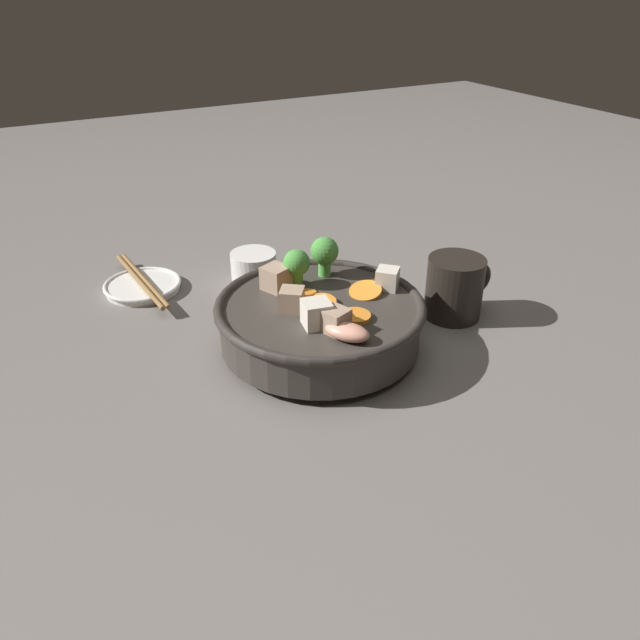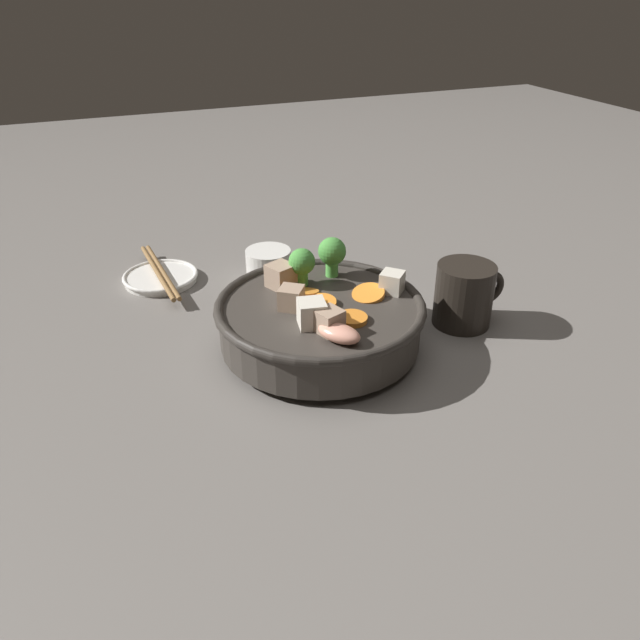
% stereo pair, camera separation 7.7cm
% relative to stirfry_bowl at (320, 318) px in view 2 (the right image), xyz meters
% --- Properties ---
extents(ground_plane, '(3.00, 3.00, 0.00)m').
position_rel_stirfry_bowl_xyz_m(ground_plane, '(-0.00, -0.00, -0.04)').
color(ground_plane, slate).
extents(stirfry_bowl, '(0.26, 0.26, 0.11)m').
position_rel_stirfry_bowl_xyz_m(stirfry_bowl, '(0.00, 0.00, 0.00)').
color(stirfry_bowl, '#38332D').
rests_on(stirfry_bowl, ground_plane).
extents(side_saucer, '(0.11, 0.11, 0.01)m').
position_rel_stirfry_bowl_xyz_m(side_saucer, '(-0.15, 0.27, -0.04)').
color(side_saucer, white).
rests_on(side_saucer, ground_plane).
extents(tea_cup, '(0.07, 0.07, 0.05)m').
position_rel_stirfry_bowl_xyz_m(tea_cup, '(0.00, 0.21, -0.02)').
color(tea_cup, white).
rests_on(tea_cup, ground_plane).
extents(dark_mug, '(0.10, 0.08, 0.08)m').
position_rel_stirfry_bowl_xyz_m(dark_mug, '(0.20, -0.01, -0.00)').
color(dark_mug, black).
rests_on(dark_mug, ground_plane).
extents(chopsticks_pair, '(0.03, 0.20, 0.01)m').
position_rel_stirfry_bowl_xyz_m(chopsticks_pair, '(-0.15, 0.27, -0.03)').
color(chopsticks_pair, olive).
rests_on(chopsticks_pair, side_saucer).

